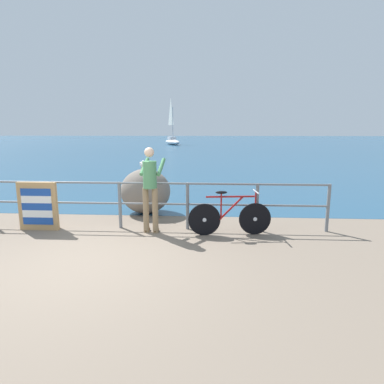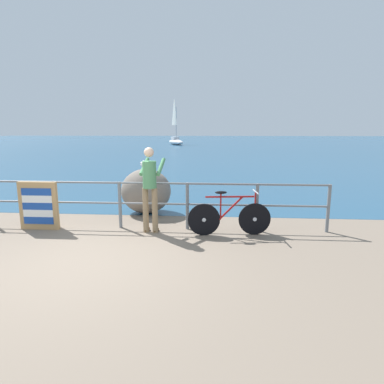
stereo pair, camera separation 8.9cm
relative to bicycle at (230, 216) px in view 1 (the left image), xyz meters
The scene contains 9 objects.
ground_plane 18.56m from the bicycle, 97.34° to the left, with size 120.00×120.00×0.10m, color #756656.
sea_surface 46.46m from the bicycle, 92.93° to the left, with size 120.00×90.00×0.01m, color navy.
promenade_railing 2.41m from the bicycle, behind, with size 8.94×0.07×1.02m.
bicycle is the anchor object (origin of this frame).
person_at_railing 1.75m from the bicycle, behind, with size 0.49×0.66×1.78m.
folded_deckchair_stack 4.08m from the bicycle, behind, with size 0.84×0.10×1.04m.
breakwater_boulder_main 2.67m from the bicycle, 141.21° to the left, with size 1.27×1.14×1.14m.
seagull 2.83m from the bicycle, 142.60° to the left, with size 0.22×0.33×0.23m.
sailboat 38.37m from the bicycle, 98.64° to the left, with size 3.07×4.53×6.16m.
Camera 1 is at (2.00, -4.96, 2.15)m, focal length 30.96 mm.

